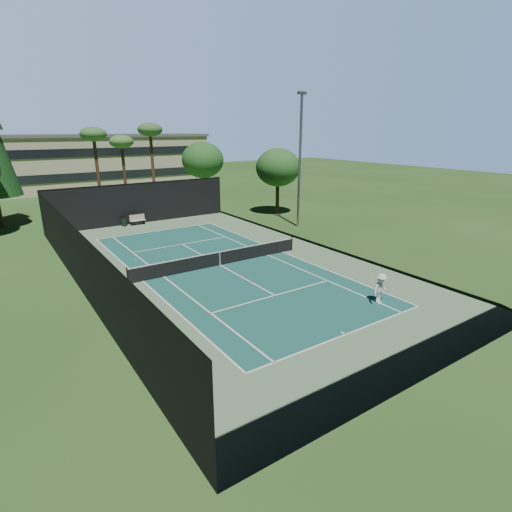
{
  "coord_description": "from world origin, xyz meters",
  "views": [
    {
      "loc": [
        -12.63,
        -23.17,
        9.07
      ],
      "look_at": [
        1.0,
        -3.0,
        1.3
      ],
      "focal_mm": 28.0,
      "sensor_mm": 36.0,
      "label": 1
    }
  ],
  "objects_px": {
    "tennis_ball_c": "(214,243)",
    "park_bench": "(137,219)",
    "tennis_ball_a": "(228,360)",
    "tennis_ball_d": "(162,256)",
    "player": "(380,288)",
    "tennis_ball_b": "(136,259)",
    "trash_bin": "(124,221)",
    "tennis_net": "(220,258)"
  },
  "relations": [
    {
      "from": "tennis_ball_a",
      "to": "park_bench",
      "type": "bearing_deg",
      "value": 79.45
    },
    {
      "from": "player",
      "to": "tennis_ball_b",
      "type": "height_order",
      "value": "player"
    },
    {
      "from": "tennis_net",
      "to": "tennis_ball_d",
      "type": "xyz_separation_m",
      "value": [
        -2.53,
        4.34,
        -0.53
      ]
    },
    {
      "from": "tennis_ball_a",
      "to": "trash_bin",
      "type": "distance_m",
      "value": 26.52
    },
    {
      "from": "player",
      "to": "tennis_ball_b",
      "type": "distance_m",
      "value": 17.2
    },
    {
      "from": "tennis_ball_c",
      "to": "tennis_ball_d",
      "type": "bearing_deg",
      "value": -170.54
    },
    {
      "from": "tennis_ball_a",
      "to": "trash_bin",
      "type": "height_order",
      "value": "trash_bin"
    },
    {
      "from": "tennis_net",
      "to": "player",
      "type": "xyz_separation_m",
      "value": [
        4.14,
        -10.38,
        0.29
      ]
    },
    {
      "from": "player",
      "to": "park_bench",
      "type": "relative_size",
      "value": 1.13
    },
    {
      "from": "player",
      "to": "trash_bin",
      "type": "distance_m",
      "value": 26.64
    },
    {
      "from": "tennis_ball_a",
      "to": "tennis_ball_d",
      "type": "height_order",
      "value": "tennis_ball_a"
    },
    {
      "from": "tennis_ball_b",
      "to": "tennis_ball_c",
      "type": "height_order",
      "value": "tennis_ball_b"
    },
    {
      "from": "park_bench",
      "to": "trash_bin",
      "type": "relative_size",
      "value": 1.59
    },
    {
      "from": "tennis_ball_d",
      "to": "park_bench",
      "type": "height_order",
      "value": "park_bench"
    },
    {
      "from": "player",
      "to": "park_bench",
      "type": "height_order",
      "value": "player"
    },
    {
      "from": "tennis_net",
      "to": "tennis_ball_b",
      "type": "height_order",
      "value": "tennis_net"
    },
    {
      "from": "tennis_ball_a",
      "to": "tennis_ball_d",
      "type": "bearing_deg",
      "value": 78.55
    },
    {
      "from": "player",
      "to": "tennis_ball_b",
      "type": "xyz_separation_m",
      "value": [
        -8.6,
        14.87,
        -0.81
      ]
    },
    {
      "from": "tennis_net",
      "to": "park_bench",
      "type": "distance_m",
      "value": 15.41
    },
    {
      "from": "tennis_ball_c",
      "to": "player",
      "type": "bearing_deg",
      "value": -83.34
    },
    {
      "from": "player",
      "to": "tennis_ball_d",
      "type": "xyz_separation_m",
      "value": [
        -6.67,
        14.72,
        -0.82
      ]
    },
    {
      "from": "park_bench",
      "to": "tennis_ball_b",
      "type": "bearing_deg",
      "value": -108.96
    },
    {
      "from": "player",
      "to": "tennis_ball_d",
      "type": "relative_size",
      "value": 29.19
    },
    {
      "from": "tennis_net",
      "to": "tennis_ball_a",
      "type": "bearing_deg",
      "value": -117.5
    },
    {
      "from": "tennis_ball_d",
      "to": "tennis_ball_b",
      "type": "bearing_deg",
      "value": 175.53
    },
    {
      "from": "tennis_ball_c",
      "to": "trash_bin",
      "type": "xyz_separation_m",
      "value": [
        -4.33,
        10.4,
        0.44
      ]
    },
    {
      "from": "trash_bin",
      "to": "park_bench",
      "type": "bearing_deg",
      "value": -6.86
    },
    {
      "from": "tennis_net",
      "to": "trash_bin",
      "type": "height_order",
      "value": "tennis_net"
    },
    {
      "from": "tennis_net",
      "to": "tennis_ball_c",
      "type": "height_order",
      "value": "tennis_net"
    },
    {
      "from": "park_bench",
      "to": "trash_bin",
      "type": "distance_m",
      "value": 1.29
    },
    {
      "from": "tennis_ball_c",
      "to": "park_bench",
      "type": "height_order",
      "value": "park_bench"
    },
    {
      "from": "tennis_ball_d",
      "to": "park_bench",
      "type": "distance_m",
      "value": 11.21
    },
    {
      "from": "tennis_net",
      "to": "park_bench",
      "type": "height_order",
      "value": "tennis_net"
    },
    {
      "from": "tennis_net",
      "to": "tennis_ball_c",
      "type": "relative_size",
      "value": 176.74
    },
    {
      "from": "tennis_ball_b",
      "to": "trash_bin",
      "type": "xyz_separation_m",
      "value": [
        2.46,
        11.06,
        0.44
      ]
    },
    {
      "from": "tennis_ball_b",
      "to": "tennis_ball_c",
      "type": "xyz_separation_m",
      "value": [
        6.79,
        0.66,
        -0.0
      ]
    },
    {
      "from": "tennis_ball_c",
      "to": "tennis_ball_d",
      "type": "height_order",
      "value": "tennis_ball_c"
    },
    {
      "from": "tennis_ball_b",
      "to": "tennis_ball_c",
      "type": "relative_size",
      "value": 1.04
    },
    {
      "from": "tennis_ball_b",
      "to": "tennis_ball_d",
      "type": "xyz_separation_m",
      "value": [
        1.93,
        -0.15,
        -0.01
      ]
    },
    {
      "from": "tennis_ball_b",
      "to": "trash_bin",
      "type": "height_order",
      "value": "trash_bin"
    },
    {
      "from": "tennis_ball_a",
      "to": "tennis_ball_b",
      "type": "relative_size",
      "value": 0.82
    },
    {
      "from": "tennis_ball_b",
      "to": "player",
      "type": "bearing_deg",
      "value": -59.94
    }
  ]
}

